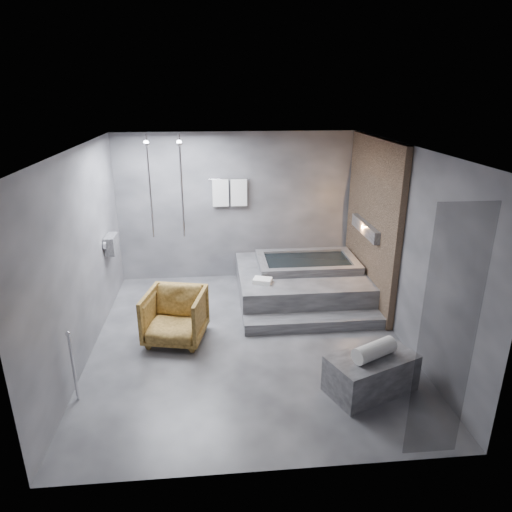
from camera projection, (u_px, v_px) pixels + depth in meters
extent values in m
plane|color=#313133|center=(248.00, 339.00, 6.80)|extent=(5.00, 5.00, 0.00)
cube|color=#515154|center=(247.00, 148.00, 5.83)|extent=(4.50, 5.00, 0.04)
cube|color=#3C3C41|center=(238.00, 207.00, 8.65)|extent=(4.50, 0.04, 2.80)
cube|color=#3C3C41|center=(270.00, 347.00, 3.98)|extent=(4.50, 0.04, 2.80)
cube|color=#3C3C41|center=(81.00, 257.00, 6.12)|extent=(0.04, 5.00, 2.80)
cube|color=#3C3C41|center=(405.00, 246.00, 6.52)|extent=(0.04, 5.00, 2.80)
cube|color=#987759|center=(372.00, 222.00, 7.68)|extent=(0.10, 2.40, 2.78)
cube|color=#FF9938|center=(366.00, 228.00, 7.71)|extent=(0.14, 1.20, 0.20)
cube|color=gray|center=(111.00, 244.00, 7.54)|extent=(0.16, 0.42, 0.30)
imported|color=beige|center=(111.00, 249.00, 7.46)|extent=(0.08, 0.08, 0.21)
imported|color=beige|center=(114.00, 246.00, 7.66)|extent=(0.07, 0.07, 0.15)
cylinder|color=silver|center=(182.00, 187.00, 7.97)|extent=(0.04, 0.04, 1.80)
cylinder|color=silver|center=(150.00, 188.00, 7.92)|extent=(0.04, 0.04, 1.80)
cylinder|color=silver|center=(229.00, 179.00, 8.39)|extent=(0.75, 0.02, 0.02)
cube|color=white|center=(220.00, 193.00, 8.45)|extent=(0.30, 0.06, 0.50)
cube|color=white|center=(239.00, 193.00, 8.48)|extent=(0.30, 0.06, 0.50)
cylinder|color=silver|center=(73.00, 368.00, 5.34)|extent=(0.04, 0.04, 0.90)
cube|color=black|center=(447.00, 340.00, 4.19)|extent=(0.55, 0.01, 2.60)
cube|color=#363639|center=(300.00, 283.00, 8.16)|extent=(2.20, 2.00, 0.50)
cube|color=#363639|center=(314.00, 322.00, 7.12)|extent=(2.20, 0.36, 0.18)
cube|color=#363638|center=(371.00, 373.00, 5.59)|extent=(1.21, 0.95, 0.48)
imported|color=#4F3613|center=(175.00, 316.00, 6.67)|extent=(0.99, 1.01, 0.78)
cylinder|color=silver|center=(374.00, 350.00, 5.45)|extent=(0.60, 0.44, 0.20)
cube|color=white|center=(262.00, 281.00, 7.52)|extent=(0.35, 0.30, 0.08)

